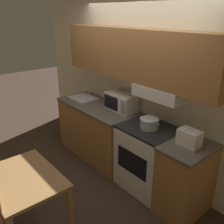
# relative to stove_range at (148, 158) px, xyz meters

# --- Properties ---
(ground_plane) EXTENTS (16.00, 16.00, 0.00)m
(ground_plane) POSITION_rel_stove_range_xyz_m (-0.52, 0.32, -0.47)
(ground_plane) COLOR #3D2D23
(wall_back) EXTENTS (5.16, 0.38, 2.55)m
(wall_back) POSITION_rel_stove_range_xyz_m (-0.50, 0.25, 1.07)
(wall_back) COLOR beige
(wall_back) RESTS_ON ground_plane
(lower_counter_main) EXTENTS (1.53, 0.68, 0.93)m
(lower_counter_main) POSITION_rel_stove_range_xyz_m (-1.15, -0.01, 0.00)
(lower_counter_main) COLOR #A36B38
(lower_counter_main) RESTS_ON ground_plane
(lower_counter_right_stub) EXTENTS (0.49, 0.68, 0.93)m
(lower_counter_right_stub) POSITION_rel_stove_range_xyz_m (0.63, -0.01, 0.00)
(lower_counter_right_stub) COLOR #A36B38
(lower_counter_right_stub) RESTS_ON ground_plane
(stove_range) EXTENTS (0.76, 0.64, 0.93)m
(stove_range) POSITION_rel_stove_range_xyz_m (0.00, 0.00, 0.00)
(stove_range) COLOR white
(stove_range) RESTS_ON ground_plane
(cooking_pot) EXTENTS (0.33, 0.25, 0.14)m
(cooking_pot) POSITION_rel_stove_range_xyz_m (0.01, -0.02, 0.54)
(cooking_pot) COLOR #B7BABF
(cooking_pot) RESTS_ON stove_range
(microwave) EXTENTS (0.51, 0.29, 0.27)m
(microwave) POSITION_rel_stove_range_xyz_m (-0.73, 0.14, 0.60)
(microwave) COLOR white
(microwave) RESTS_ON lower_counter_main
(toaster) EXTENTS (0.26, 0.17, 0.19)m
(toaster) POSITION_rel_stove_range_xyz_m (0.61, -0.01, 0.56)
(toaster) COLOR white
(toaster) RESTS_ON lower_counter_right_stub
(sink_basin) EXTENTS (0.47, 0.38, 0.23)m
(sink_basin) POSITION_rel_stove_range_xyz_m (-1.57, -0.01, 0.48)
(sink_basin) COLOR #B7BABF
(sink_basin) RESTS_ON lower_counter_main
(dining_table) EXTENTS (0.92, 0.68, 0.75)m
(dining_table) POSITION_rel_stove_range_xyz_m (-0.29, -1.64, 0.16)
(dining_table) COLOR #9E7042
(dining_table) RESTS_ON ground_plane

